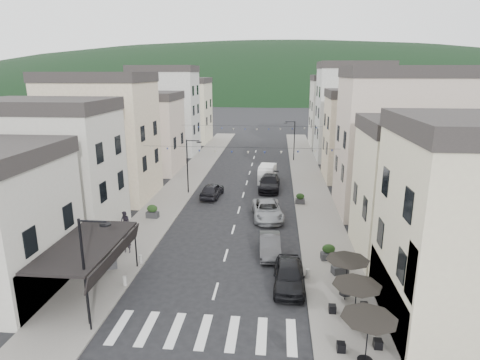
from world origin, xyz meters
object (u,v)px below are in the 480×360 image
object	(u,v)px
parked_car_c	(267,210)
parked_car_d	(269,183)
pedestrian_b	(125,221)
parked_car_b	(270,245)
parked_car_e	(212,190)
pedestrian_a	(127,241)
delivery_van	(267,173)
parked_car_a	(289,275)

from	to	relation	value
parked_car_c	parked_car_d	size ratio (longest dim) A/B	1.00
parked_car_d	pedestrian_b	xyz separation A→B (m)	(-11.68, -13.78, 0.16)
parked_car_b	parked_car_c	size ratio (longest dim) A/B	0.76
parked_car_c	parked_car_b	bearing A→B (deg)	-94.09
parked_car_d	parked_car_e	bearing A→B (deg)	-149.23
parked_car_b	parked_car_d	xyz separation A→B (m)	(-0.40, 16.79, 0.11)
parked_car_c	pedestrian_a	xyz separation A→B (m)	(-10.04, -8.41, 0.23)
delivery_van	pedestrian_b	bearing A→B (deg)	-116.85
delivery_van	parked_car_a	bearing A→B (deg)	-79.25
pedestrian_b	delivery_van	bearing A→B (deg)	76.47
pedestrian_a	parked_car_d	bearing A→B (deg)	57.75
pedestrian_a	parked_car_e	bearing A→B (deg)	71.80
parked_car_d	pedestrian_a	distance (m)	20.34
parked_car_b	parked_car_e	xyz separation A→B (m)	(-6.46, 13.41, 0.07)
parked_car_a	parked_car_d	distance (m)	21.40
parked_car_a	delivery_van	xyz separation A→B (m)	(-2.03, 25.01, 0.23)
parked_car_e	delivery_van	size ratio (longest dim) A/B	1.00
delivery_van	parked_car_e	bearing A→B (deg)	-122.85
parked_car_d	delivery_van	size ratio (longest dim) A/B	1.23
parked_car_b	parked_car_c	bearing A→B (deg)	89.94
pedestrian_a	parked_car_b	bearing A→B (deg)	2.28
parked_car_a	parked_car_b	xyz separation A→B (m)	(-1.27, 4.55, -0.09)
delivery_van	parked_car_c	bearing A→B (deg)	-82.29
parked_car_c	pedestrian_b	world-z (taller)	pedestrian_b
delivery_van	parked_car_b	bearing A→B (deg)	-81.76
parked_car_a	parked_car_e	bearing A→B (deg)	113.88
delivery_van	parked_car_d	bearing A→B (deg)	-78.27
parked_car_a	parked_car_e	xyz separation A→B (m)	(-7.73, 17.96, -0.03)
parked_car_a	parked_car_c	bearing A→B (deg)	98.46
parked_car_a	parked_car_d	xyz separation A→B (m)	(-1.67, 21.33, 0.02)
parked_car_d	parked_car_e	distance (m)	6.94
parked_car_b	pedestrian_a	xyz separation A→B (m)	(-10.44, -0.90, 0.31)
parked_car_a	parked_car_c	size ratio (longest dim) A/B	0.83
parked_car_b	parked_car_c	xyz separation A→B (m)	(-0.40, 7.51, 0.07)
parked_car_b	pedestrian_a	bearing A→B (deg)	-178.13
parked_car_a	parked_car_c	world-z (taller)	parked_car_a
parked_car_a	pedestrian_b	size ratio (longest dim) A/B	2.73
parked_car_e	pedestrian_b	bearing A→B (deg)	67.21
parked_car_d	pedestrian_b	size ratio (longest dim) A/B	3.27
parked_car_b	parked_car_c	distance (m)	7.52
parked_car_e	pedestrian_b	world-z (taller)	pedestrian_b
parked_car_b	parked_car_e	bearing A→B (deg)	112.64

